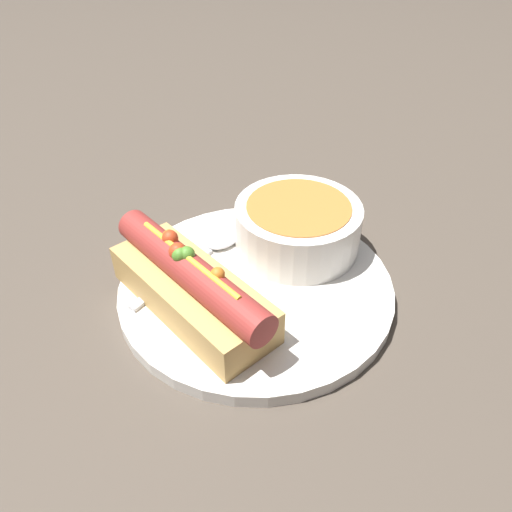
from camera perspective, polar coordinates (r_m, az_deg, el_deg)
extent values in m
plane|color=#4C4238|center=(0.46, 0.00, -4.14)|extent=(4.00, 4.00, 0.00)
cylinder|color=white|center=(0.45, 0.00, -3.58)|extent=(0.25, 0.25, 0.01)
cube|color=tan|center=(0.42, -7.29, -4.24)|extent=(0.16, 0.07, 0.03)
cylinder|color=#9E332D|center=(0.40, -7.56, -1.73)|extent=(0.18, 0.04, 0.03)
sphere|color=orange|center=(0.42, -9.88, 2.21)|extent=(0.01, 0.01, 0.01)
sphere|color=orange|center=(0.38, -4.41, -2.10)|extent=(0.01, 0.01, 0.01)
sphere|color=#518C2D|center=(0.40, -7.92, 0.19)|extent=(0.01, 0.01, 0.01)
sphere|color=#C63F1E|center=(0.42, -9.79, 2.02)|extent=(0.01, 0.01, 0.01)
sphere|color=#518C2D|center=(0.40, -8.70, 0.12)|extent=(0.01, 0.01, 0.01)
sphere|color=#C63F1E|center=(0.40, -8.94, 0.51)|extent=(0.01, 0.01, 0.01)
cylinder|color=gold|center=(0.39, -7.72, -0.28)|extent=(0.12, 0.01, 0.01)
cylinder|color=silver|center=(0.48, 4.77, 3.35)|extent=(0.12, 0.12, 0.05)
cylinder|color=#C67533|center=(0.47, 4.89, 5.19)|extent=(0.10, 0.10, 0.01)
cube|color=#B7B7BC|center=(0.46, -9.47, -2.45)|extent=(0.04, 0.10, 0.00)
ellipsoid|color=#B7B7BC|center=(0.49, -3.79, 2.13)|extent=(0.04, 0.05, 0.01)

